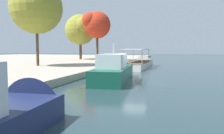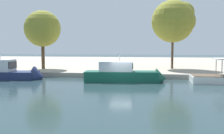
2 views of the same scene
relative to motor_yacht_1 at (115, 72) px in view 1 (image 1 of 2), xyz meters
name	(u,v)px [view 1 (image 1 of 2)]	position (x,y,z in m)	size (l,w,h in m)	color
ground_plane	(132,81)	(-0.35, -1.69, -0.73)	(220.00, 220.00, 0.00)	#23383D
motor_yacht_1	(115,72)	(0.00, 0.00, 0.00)	(10.03, 3.45, 4.25)	#14513D
tour_boat_2	(138,65)	(15.98, 0.45, -0.38)	(15.12, 3.37, 4.20)	silver
tree_0	(97,25)	(22.89, 10.06, 7.00)	(5.54, 5.41, 9.77)	#4C3823
tree_2	(81,29)	(25.46, 14.58, 6.49)	(6.71, 6.61, 9.77)	#4C3823
tree_3	(38,7)	(6.91, 12.68, 7.79)	(7.03, 6.97, 11.25)	#4C3823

